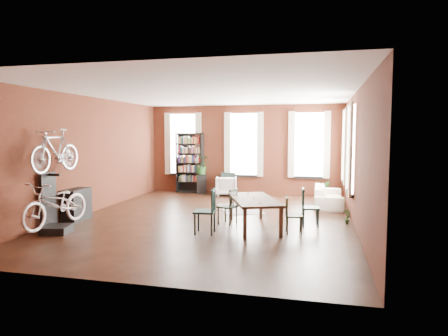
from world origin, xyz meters
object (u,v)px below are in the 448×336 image
(dining_chair_c, at_px, (294,216))
(white_armchair, at_px, (226,185))
(bike_trainer, at_px, (57,229))
(dining_chair_d, at_px, (311,208))
(plant_stand, at_px, (201,184))
(bookshelf, at_px, (190,163))
(bicycle_floor, at_px, (56,183))
(dining_chair_b, at_px, (227,206))
(dining_chair_a, at_px, (205,211))
(console_table, at_px, (76,205))
(dining_table, at_px, (254,213))
(cream_sofa, at_px, (329,193))

(dining_chair_c, relative_size, white_armchair, 1.09)
(bike_trainer, bearing_deg, dining_chair_d, 19.85)
(plant_stand, bearing_deg, dining_chair_d, -47.53)
(dining_chair_c, height_order, dining_chair_d, dining_chair_d)
(bookshelf, distance_m, white_armchair, 1.68)
(bike_trainer, height_order, bicycle_floor, bicycle_floor)
(dining_chair_d, bearing_deg, bicycle_floor, 103.99)
(dining_chair_b, bearing_deg, dining_chair_c, 89.52)
(bicycle_floor, bearing_deg, bike_trainer, 157.09)
(dining_chair_a, xyz_separation_m, console_table, (-3.52, 0.51, -0.09))
(bike_trainer, bearing_deg, white_armchair, 68.45)
(dining_chair_a, bearing_deg, bicycle_floor, -81.28)
(dining_chair_a, height_order, plant_stand, dining_chair_a)
(dining_table, bearing_deg, bookshelf, 101.54)
(white_armchair, height_order, cream_sofa, cream_sofa)
(dining_chair_c, bearing_deg, bookshelf, 29.74)
(white_armchair, xyz_separation_m, console_table, (-2.75, -4.86, 0.03))
(dining_chair_b, xyz_separation_m, cream_sofa, (2.42, 3.01, -0.02))
(dining_chair_d, bearing_deg, bookshelf, 38.77)
(dining_chair_b, distance_m, bookshelf, 5.39)
(dining_chair_a, distance_m, bicycle_floor, 3.30)
(console_table, height_order, plant_stand, console_table)
(white_armchair, relative_size, bicycle_floor, 0.39)
(dining_chair_b, height_order, dining_chair_c, dining_chair_b)
(dining_table, distance_m, bookshelf, 5.95)
(dining_chair_d, bearing_deg, dining_chair_a, 112.34)
(bike_trainer, bearing_deg, cream_sofa, 38.86)
(dining_chair_c, relative_size, cream_sofa, 0.38)
(bookshelf, xyz_separation_m, bike_trainer, (-0.95, -6.45, -1.02))
(dining_chair_b, xyz_separation_m, bike_trainer, (-3.47, -1.74, -0.35))
(plant_stand, relative_size, bicycle_floor, 0.36)
(dining_table, height_order, bicycle_floor, bicycle_floor)
(dining_chair_d, relative_size, plant_stand, 1.30)
(dining_table, xyz_separation_m, plant_stand, (-2.73, 4.84, -0.00))
(white_armchair, bearing_deg, dining_chair_b, 93.18)
(bike_trainer, bearing_deg, bookshelf, 81.66)
(bicycle_floor, bearing_deg, bookshelf, 88.05)
(dining_table, xyz_separation_m, dining_chair_c, (0.94, -0.32, 0.05))
(dining_chair_c, height_order, white_armchair, dining_chair_c)
(dining_chair_a, height_order, dining_chair_c, dining_chair_a)
(dining_chair_c, bearing_deg, white_armchair, 20.07)
(dining_table, height_order, plant_stand, same)
(plant_stand, bearing_deg, console_table, -109.02)
(dining_table, relative_size, bike_trainer, 3.60)
(dining_chair_a, bearing_deg, dining_chair_c, 97.99)
(bike_trainer, distance_m, console_table, 1.33)
(bike_trainer, bearing_deg, dining_table, 19.87)
(dining_chair_b, bearing_deg, bicycle_floor, -44.37)
(bicycle_floor, bearing_deg, dining_chair_c, 19.39)
(white_armchair, distance_m, console_table, 5.58)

